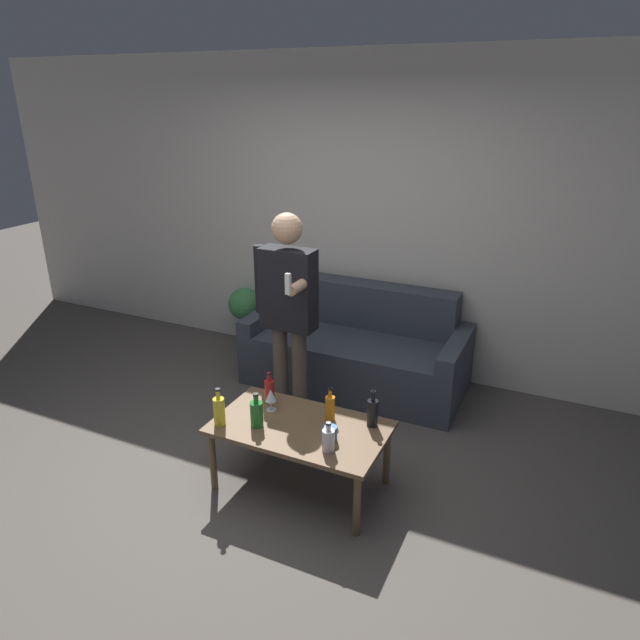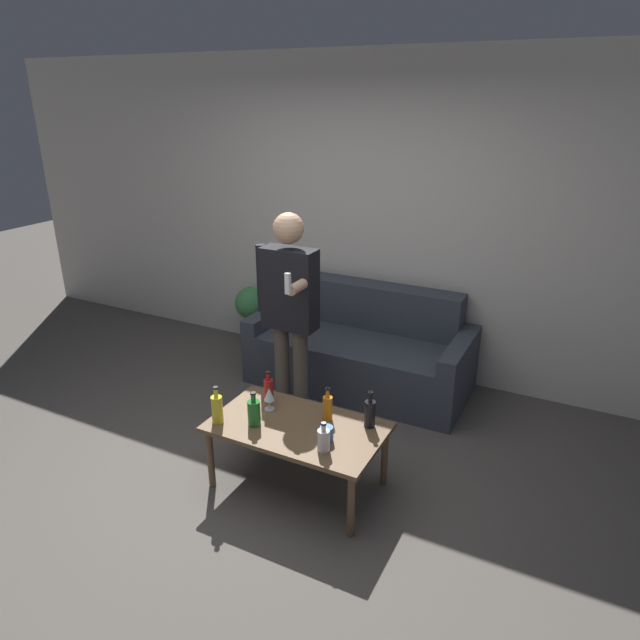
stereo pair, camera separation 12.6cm
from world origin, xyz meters
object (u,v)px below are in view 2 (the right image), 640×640
coffee_table (297,432)px  couch (361,351)px  bottle_orange (254,412)px  person_standing_front (289,304)px

coffee_table → couch: bearing=97.7°
couch → coffee_table: bearing=-82.3°
couch → coffee_table: size_ratio=1.71×
coffee_table → bottle_orange: (-0.24, -0.11, 0.13)m
couch → person_standing_front: person_standing_front is taller
bottle_orange → person_standing_front: 0.90m
coffee_table → person_standing_front: person_standing_front is taller
couch → bottle_orange: couch is taller
coffee_table → person_standing_front: (-0.42, 0.66, 0.56)m
couch → coffee_table: (0.20, -1.48, 0.10)m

